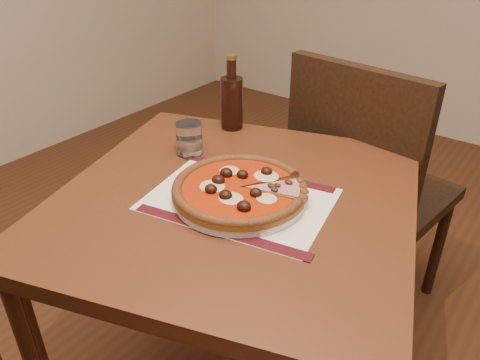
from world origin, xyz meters
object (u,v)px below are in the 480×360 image
Objects in this scene: water_glass at (189,139)px; plate at (240,195)px; pizza at (239,188)px; table at (235,230)px; bottle at (232,100)px; chair_far at (364,182)px.

plate is at bearing -23.10° from water_glass.
pizza is 3.52× the size of water_glass.
table is 0.43m from bottle.
water_glass is (-0.25, 0.11, 0.01)m from pizza.
chair_far is 0.63m from plate.
pizza is 1.39× the size of bottle.
chair_far is at bearing 56.80° from water_glass.
chair_far is at bearing 40.17° from bottle.
bottle reaches higher than pizza.
water_glass is (-0.32, -0.48, 0.25)m from chair_far.
pizza is at bearing -23.19° from water_glass.
plate is (0.02, -0.01, 0.11)m from table.
water_glass is at bearing 64.29° from chair_far.
bottle is at bearing 130.23° from pizza.
water_glass is 0.39× the size of bottle.
plate is at bearing -49.70° from bottle.
bottle is (-0.26, 0.31, 0.05)m from pizza.
plate reaches higher than table.
plate is 0.27m from water_glass.
table is 0.13m from pizza.
pizza is at bearing -26.22° from table.
bottle is (-0.33, -0.28, 0.29)m from chair_far.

